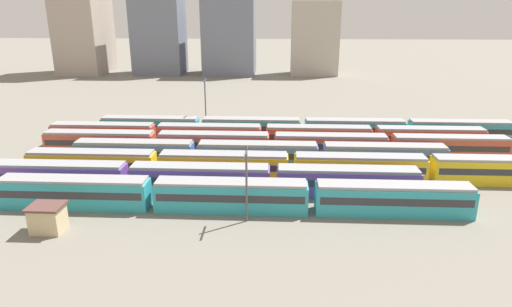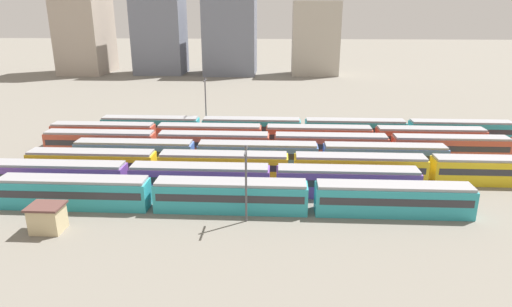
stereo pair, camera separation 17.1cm
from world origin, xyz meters
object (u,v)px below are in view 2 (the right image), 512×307
Objects in this scene: train_track_0 at (231,195)px; train_track_4 at (330,145)px; catenary_pole_1 at (206,103)px; catenary_pole_0 at (246,180)px; train_track_2 at (291,167)px; train_track_6 at (303,129)px; train_track_3 at (258,154)px; signal_hut at (47,218)px; train_track_5 at (264,136)px; train_track_1 at (200,179)px.

train_track_0 is 0.60× the size of train_track_4.
catenary_pole_0 is at bearing -74.19° from catenary_pole_1.
train_track_0 is 6.21× the size of catenary_pole_0.
train_track_2 is 6.95× the size of catenary_pole_1.
train_track_6 is (2.59, 20.80, 0.00)m from train_track_2.
train_track_2 is 1.34× the size of train_track_3.
train_track_6 is 19.00m from catenary_pole_1.
train_track_4 is 42.60m from signal_hut.
train_track_0 is 5.19× the size of catenary_pole_1.
train_track_3 is 0.75× the size of train_track_5.
train_track_6 is at bearing 76.92° from catenary_pole_0.
catenary_pole_0 is (-0.36, -18.36, 3.12)m from train_track_3.
train_track_5 is at bearing 55.61° from signal_hut.
signal_hut is (-26.43, -16.58, -0.35)m from train_track_2.
signal_hut is (-10.68, -40.32, -4.38)m from catenary_pole_1.
train_track_0 and train_track_4 have the same top height.
catenary_pole_1 reaches higher than catenary_pole_0.
train_track_1 is 18.46m from signal_hut.
catenary_pole_0 is at bearing -50.34° from train_track_1.
train_track_3 is (6.96, 10.40, 0.00)m from train_track_1.
train_track_5 is 28.94m from catenary_pole_0.
train_track_5 is at bearing -35.70° from catenary_pole_1.
train_track_1 is (-4.56, 5.20, 0.00)m from train_track_0.
train_track_3 is 12.60m from train_track_4.
train_track_5 is (7.48, 20.80, 0.00)m from train_track_1.
train_track_0 is 35.40m from catenary_pole_1.
train_track_1 is 29.76m from train_track_6.
train_track_5 is 20.75× the size of signal_hut.
train_track_2 is at bearing -97.10° from train_track_6.
train_track_1 is at bearing -123.78° from train_track_3.
catenary_pole_1 reaches higher than train_track_6.
catenary_pole_0 reaches higher than train_track_5.
train_track_4 is 26.00× the size of signal_hut.
catenary_pole_1 is (-22.29, 13.35, 4.03)m from train_track_4.
train_track_4 is at bearing -25.41° from train_track_5.
train_track_2 is (11.89, 5.20, 0.00)m from train_track_1.
train_track_2 is 1.00× the size of train_track_5.
train_track_6 is 35.00m from catenary_pole_0.
train_track_6 reaches higher than signal_hut.
train_track_5 is at bearing 87.10° from train_track_3.
train_track_2 is at bearing -56.45° from catenary_pole_1.
train_track_1 is at bearing 38.05° from signal_hut.
catenary_pole_0 is at bearing -103.08° from train_track_6.
train_track_4 is 8.70× the size of catenary_pole_1.
train_track_3 is at bearing 88.87° from catenary_pole_0.
catenary_pole_1 is at bearing 105.81° from catenary_pole_0.
train_track_3 is at bearing 81.28° from train_track_0.
train_track_3 is 21.84m from catenary_pole_1.
catenary_pole_1 is (-10.81, 18.55, 4.03)m from train_track_3.
signal_hut is (-21.49, -21.78, -0.35)m from train_track_3.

